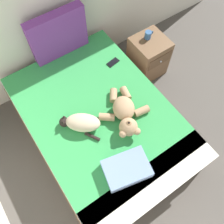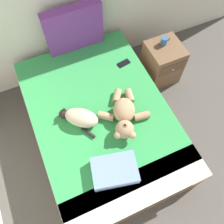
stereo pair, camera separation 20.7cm
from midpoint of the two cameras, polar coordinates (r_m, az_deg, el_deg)
The scene contains 9 objects.
ground_plane at distance 2.93m, azimuth 20.20°, elevation -14.59°, with size 11.02×11.02×0.00m, color #4C4742.
bed at distance 2.69m, azimuth -4.94°, elevation -3.12°, with size 1.42×2.04×0.53m.
patterned_cushion at distance 2.82m, azimuth -14.86°, elevation 17.27°, with size 0.65×0.11×0.54m.
cat at distance 2.35m, azimuth -9.90°, elevation -2.74°, with size 0.39×0.41×0.15m.
teddy_bear at distance 2.35m, azimuth 0.60°, elevation -0.62°, with size 0.50×0.60×0.19m.
cell_phone at distance 2.81m, azimuth -1.91°, elevation 11.62°, with size 0.16×0.09×0.01m.
throw_pillow at distance 2.18m, azimuth 0.72°, elevation -13.65°, with size 0.40×0.28×0.11m, color #728CB7.
nightstand at distance 3.23m, azimuth 6.78°, elevation 12.89°, with size 0.41×0.44×0.55m.
mug at distance 3.03m, azimuth 6.62°, elevation 17.71°, with size 0.12×0.08×0.09m.
Camera 1 is at (0.78, 2.31, 2.69)m, focal length 38.29 mm.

